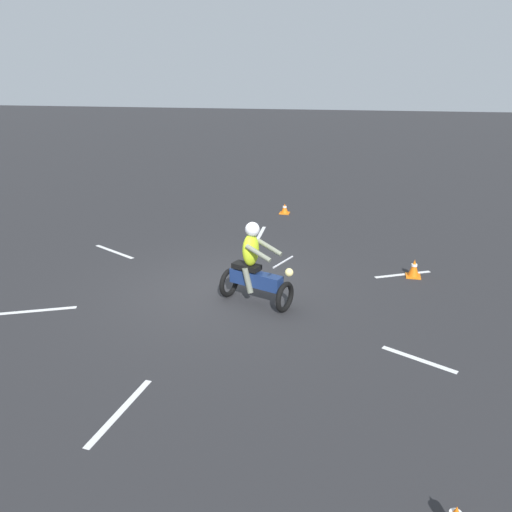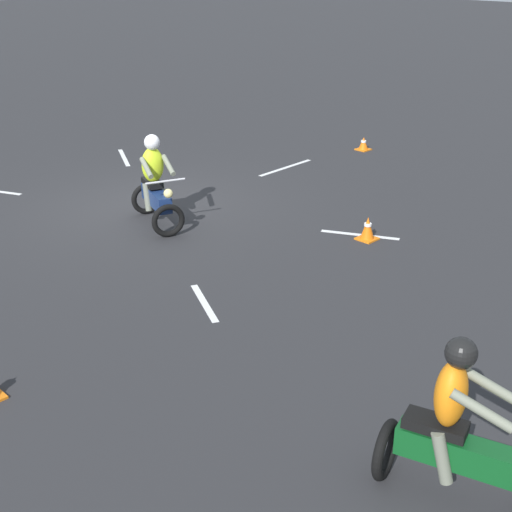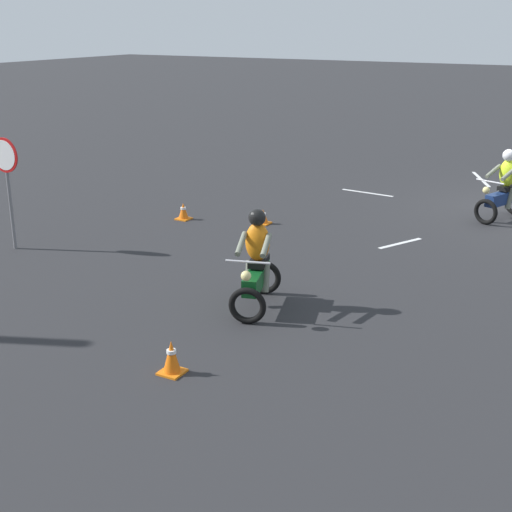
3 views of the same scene
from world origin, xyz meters
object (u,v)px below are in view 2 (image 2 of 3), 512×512
object	(u,v)px
motorcycle_rider_background	(456,432)
traffic_cone_near_right	(368,229)
motorcycle_rider_foreground	(155,186)
traffic_cone_far_center	(363,144)

from	to	relation	value
motorcycle_rider_background	traffic_cone_near_right	world-z (taller)	motorcycle_rider_background
motorcycle_rider_background	traffic_cone_near_right	bearing A→B (deg)	-153.20
motorcycle_rider_foreground	motorcycle_rider_background	size ratio (longest dim) A/B	1.00
traffic_cone_near_right	traffic_cone_far_center	size ratio (longest dim) A/B	1.26
traffic_cone_far_center	motorcycle_rider_foreground	bearing A→B (deg)	4.61
motorcycle_rider_foreground	motorcycle_rider_background	world-z (taller)	same
traffic_cone_near_right	traffic_cone_far_center	xyz separation A→B (m)	(-4.77, -3.73, -0.04)
motorcycle_rider_background	motorcycle_rider_foreground	bearing A→B (deg)	-124.92
motorcycle_rider_foreground	motorcycle_rider_background	bearing A→B (deg)	92.29
motorcycle_rider_foreground	traffic_cone_near_right	distance (m)	3.85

